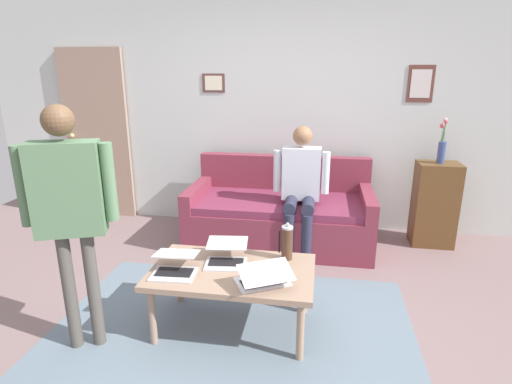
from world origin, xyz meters
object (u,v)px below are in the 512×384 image
at_px(coffee_table, 232,275).
at_px(flower_vase, 442,146).
at_px(person_standing, 69,200).
at_px(laptop_right, 175,267).
at_px(couch, 280,215).
at_px(person_seated, 301,183).
at_px(laptop_center, 263,278).
at_px(french_press, 287,242).
at_px(interior_door, 97,135).
at_px(side_shelf, 434,204).
at_px(laptop_left, 226,256).

xyz_separation_m(coffee_table, flower_vase, (-1.78, -1.80, 0.64)).
bearing_deg(person_standing, laptop_right, -157.19).
bearing_deg(couch, laptop_right, 72.20).
xyz_separation_m(coffee_table, person_seated, (-0.39, -1.37, 0.31)).
bearing_deg(laptop_center, person_seated, -95.45).
height_order(coffee_table, person_standing, person_standing).
distance_m(coffee_table, french_press, 0.46).
bearing_deg(couch, laptop_center, 92.37).
bearing_deg(interior_door, side_shelf, 175.60).
relative_size(couch, coffee_table, 1.68).
xyz_separation_m(coffee_table, french_press, (-0.36, -0.23, 0.18)).
xyz_separation_m(laptop_center, french_press, (-0.12, -0.39, 0.09)).
height_order(laptop_left, laptop_right, laptop_right).
bearing_deg(laptop_center, coffee_table, -34.59).
xyz_separation_m(interior_door, person_seated, (-2.54, 0.73, -0.30)).
distance_m(laptop_center, person_standing, 1.31).
xyz_separation_m(flower_vase, person_seated, (1.38, 0.43, -0.33)).
bearing_deg(interior_door, person_standing, 116.41).
relative_size(laptop_left, laptop_right, 1.12).
height_order(french_press, flower_vase, flower_vase).
bearing_deg(couch, person_standing, 60.31).
height_order(laptop_center, flower_vase, flower_vase).
height_order(interior_door, coffee_table, interior_door).
height_order(laptop_left, french_press, french_press).
height_order(laptop_right, flower_vase, flower_vase).
bearing_deg(interior_door, flower_vase, 175.63).
height_order(laptop_left, side_shelf, side_shelf).
bearing_deg(person_standing, person_seated, -127.73).
bearing_deg(person_standing, flower_vase, -141.67).
xyz_separation_m(laptop_left, flower_vase, (-1.84, -1.70, 0.55)).
xyz_separation_m(couch, coffee_table, (0.17, 1.60, 0.11)).
distance_m(coffee_table, person_seated, 1.46).
distance_m(couch, flower_vase, 1.78).
height_order(laptop_left, person_standing, person_standing).
height_order(flower_vase, person_seated, flower_vase).
bearing_deg(flower_vase, french_press, 48.01).
distance_m(couch, person_seated, 0.53).
bearing_deg(side_shelf, person_seated, 17.08).
relative_size(laptop_center, person_standing, 0.27).
bearing_deg(couch, laptop_left, 81.01).
height_order(coffee_table, laptop_left, laptop_left).
xyz_separation_m(coffee_table, laptop_right, (0.38, 0.11, 0.09)).
distance_m(french_press, side_shelf, 2.12).
xyz_separation_m(laptop_left, side_shelf, (-1.84, -1.69, -0.07)).
bearing_deg(coffee_table, laptop_left, -57.12).
relative_size(interior_door, person_seated, 1.60).
bearing_deg(side_shelf, person_standing, 38.29).
bearing_deg(french_press, laptop_center, 73.65).
xyz_separation_m(interior_door, side_shelf, (-3.93, 0.30, -0.58)).
distance_m(interior_door, laptop_right, 2.88).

